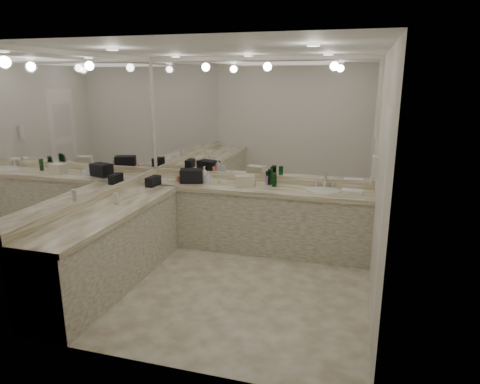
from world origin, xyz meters
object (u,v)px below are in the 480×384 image
(black_toiletry_bag, at_px, (192,176))
(hand_towel, at_px, (352,191))
(wall_phone, at_px, (375,167))
(cream_cosmetic_case, at_px, (245,181))
(soap_bottle_b, at_px, (208,177))
(sink, at_px, (323,191))
(soap_bottle_a, at_px, (204,175))
(soap_bottle_c, at_px, (252,180))

(black_toiletry_bag, height_order, hand_towel, black_toiletry_bag)
(hand_towel, bearing_deg, wall_phone, -64.06)
(cream_cosmetic_case, distance_m, soap_bottle_b, 0.53)
(sink, xyz_separation_m, wall_phone, (0.61, -0.50, 0.46))
(soap_bottle_a, xyz_separation_m, soap_bottle_b, (0.07, -0.02, -0.03))
(soap_bottle_c, bearing_deg, cream_cosmetic_case, -150.21)
(sink, xyz_separation_m, black_toiletry_bag, (-1.82, -0.05, 0.09))
(hand_towel, height_order, soap_bottle_a, soap_bottle_a)
(black_toiletry_bag, relative_size, hand_towel, 1.18)
(wall_phone, bearing_deg, cream_cosmetic_case, 164.59)
(cream_cosmetic_case, relative_size, soap_bottle_c, 1.59)
(sink, height_order, soap_bottle_c, soap_bottle_c)
(sink, relative_size, soap_bottle_b, 2.61)
(wall_phone, relative_size, hand_towel, 0.90)
(wall_phone, xyz_separation_m, black_toiletry_bag, (-2.42, 0.45, -0.36))
(soap_bottle_a, bearing_deg, black_toiletry_bag, -164.29)
(wall_phone, distance_m, soap_bottle_a, 2.33)
(soap_bottle_b, xyz_separation_m, soap_bottle_c, (0.62, 0.03, -0.00))
(hand_towel, xyz_separation_m, soap_bottle_c, (-1.33, 0.02, 0.06))
(sink, height_order, wall_phone, wall_phone)
(sink, distance_m, cream_cosmetic_case, 1.05)
(hand_towel, distance_m, soap_bottle_b, 1.95)
(soap_bottle_c, bearing_deg, hand_towel, -0.84)
(soap_bottle_a, bearing_deg, soap_bottle_b, -18.51)
(sink, distance_m, black_toiletry_bag, 1.82)
(soap_bottle_b, height_order, soap_bottle_c, soap_bottle_b)
(sink, relative_size, hand_towel, 1.65)
(black_toiletry_bag, xyz_separation_m, soap_bottle_c, (0.86, 0.06, -0.01))
(black_toiletry_bag, relative_size, soap_bottle_c, 1.95)
(sink, bearing_deg, hand_towel, -2.40)
(hand_towel, bearing_deg, sink, 177.60)
(soap_bottle_a, relative_size, soap_bottle_b, 1.36)
(sink, height_order, cream_cosmetic_case, cream_cosmetic_case)
(black_toiletry_bag, xyz_separation_m, soap_bottle_b, (0.24, 0.03, -0.01))
(hand_towel, bearing_deg, soap_bottle_a, 179.62)
(soap_bottle_c, bearing_deg, soap_bottle_b, -177.39)
(wall_phone, distance_m, cream_cosmetic_case, 1.75)
(sink, height_order, soap_bottle_b, soap_bottle_b)
(sink, distance_m, soap_bottle_c, 0.96)
(sink, distance_m, hand_towel, 0.37)
(soap_bottle_a, xyz_separation_m, soap_bottle_c, (0.68, 0.01, -0.03))
(cream_cosmetic_case, distance_m, hand_towel, 1.42)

